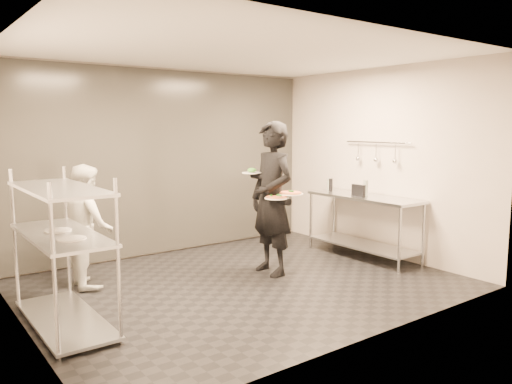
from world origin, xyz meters
TOP-DOWN VIEW (x-y plane):
  - room_shell at (0.00, 1.18)m, footprint 5.00×4.00m
  - pass_rack at (-2.15, -0.00)m, footprint 0.60×1.60m
  - prep_counter at (2.18, 0.00)m, footprint 0.60×1.80m
  - utensil_rail at (2.43, -0.00)m, footprint 0.07×1.20m
  - waiter at (0.56, 0.15)m, footprint 0.50×0.74m
  - chef at (-1.55, 1.10)m, footprint 0.62×0.77m
  - pizza_plate_near at (0.47, -0.06)m, footprint 0.31×0.31m
  - pizza_plate_far at (0.69, -0.08)m, footprint 0.32×0.32m
  - salad_plate at (0.44, 0.42)m, footprint 0.26×0.26m
  - pos_monitor at (2.06, 0.01)m, footprint 0.06×0.24m
  - bottle_green at (2.10, -0.09)m, footprint 0.07×0.07m
  - bottle_clear at (2.25, 0.80)m, footprint 0.06×0.06m
  - bottle_dark at (2.12, 0.64)m, footprint 0.06×0.06m

SIDE VIEW (x-z plane):
  - prep_counter at x=2.18m, z-range 0.17..1.09m
  - chef at x=-1.55m, z-range 0.00..1.49m
  - pass_rack at x=-2.15m, z-range 0.02..1.52m
  - waiter at x=0.56m, z-range 0.00..2.00m
  - pos_monitor at x=2.06m, z-range 0.92..1.09m
  - bottle_clear at x=2.25m, z-range 0.92..1.11m
  - bottle_dark at x=2.12m, z-range 0.92..1.12m
  - bottle_green at x=2.10m, z-range 0.92..1.16m
  - pizza_plate_near at x=0.47m, z-range 1.02..1.07m
  - pizza_plate_far at x=0.69m, z-range 1.06..1.11m
  - salad_plate at x=0.44m, z-range 1.31..1.38m
  - room_shell at x=0.00m, z-range 0.00..2.80m
  - utensil_rail at x=2.43m, z-range 1.39..1.70m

